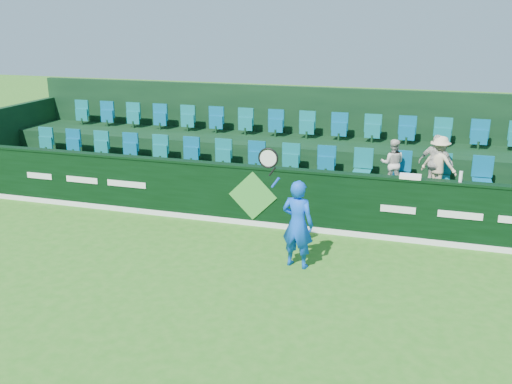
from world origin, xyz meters
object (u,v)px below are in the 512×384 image
(tennis_player, at_px, (297,223))
(spectator_left, at_px, (392,163))
(towel, at_px, (410,177))
(spectator_middle, at_px, (436,163))
(drinks_bottle, at_px, (461,177))
(spectator_right, at_px, (439,164))

(tennis_player, distance_m, spectator_left, 3.38)
(spectator_left, height_order, towel, spectator_left)
(tennis_player, height_order, spectator_middle, tennis_player)
(spectator_middle, relative_size, drinks_bottle, 5.74)
(tennis_player, bearing_deg, spectator_left, 64.29)
(spectator_left, relative_size, spectator_middle, 0.88)
(spectator_left, height_order, spectator_right, spectator_right)
(tennis_player, xyz_separation_m, towel, (1.88, 1.89, 0.53))
(drinks_bottle, bearing_deg, tennis_player, -146.26)
(spectator_middle, distance_m, towel, 1.22)
(towel, relative_size, drinks_bottle, 1.95)
(spectator_right, bearing_deg, spectator_middle, 22.21)
(towel, bearing_deg, tennis_player, -134.85)
(spectator_right, bearing_deg, spectator_left, 22.21)
(tennis_player, bearing_deg, spectator_middle, 51.91)
(tennis_player, height_order, drinks_bottle, tennis_player)
(tennis_player, xyz_separation_m, drinks_bottle, (2.83, 1.89, 0.61))
(towel, xyz_separation_m, drinks_bottle, (0.95, 0.00, 0.08))
(tennis_player, bearing_deg, drinks_bottle, 33.74)
(spectator_left, distance_m, spectator_right, 0.98)
(spectator_left, relative_size, towel, 2.59)
(spectator_left, bearing_deg, towel, 107.66)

